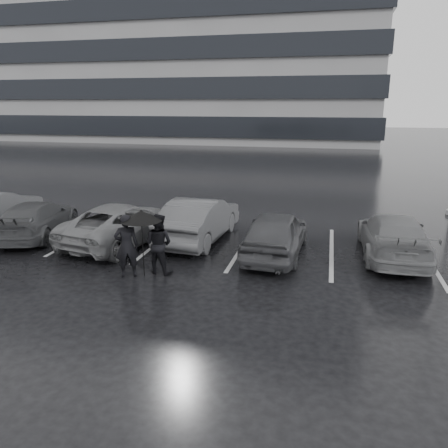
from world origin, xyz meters
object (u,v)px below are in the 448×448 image
car_main (276,233)px  car_west_a (199,219)px  pedestrian_right (158,244)px  pedestrian_left (127,246)px  car_west_b (122,223)px  car_east (393,236)px  car_west_c (37,219)px

car_main → car_west_a: (-2.66, 0.91, 0.04)m
car_main → pedestrian_right: (-2.89, -2.16, 0.13)m
pedestrian_left → car_west_a: bearing=-131.9°
car_west_a → pedestrian_right: 3.08m
car_main → pedestrian_left: 4.45m
car_west_b → car_east: car_west_b is taller
car_east → car_west_c: bearing=2.4°
pedestrian_right → car_main: bearing=-134.2°
pedestrian_right → car_west_c: bearing=-13.2°
car_main → car_west_b: 5.07m
pedestrian_left → car_west_c: bearing=-56.8°
car_west_c → car_east: size_ratio=0.95×
car_west_b → car_west_c: bearing=11.1°
car_west_b → pedestrian_left: pedestrian_left is taller
car_main → car_west_b: size_ratio=0.86×
car_west_a → pedestrian_right: (-0.23, -3.07, 0.09)m
car_west_c → pedestrian_right: pedestrian_right is taller
car_west_b → car_east: (8.50, 0.59, -0.01)m
car_main → pedestrian_left: pedestrian_left is taller
car_main → pedestrian_left: bearing=38.8°
car_main → pedestrian_left: (-3.60, -2.62, 0.16)m
car_west_b → pedestrian_right: (2.18, -2.26, 0.17)m
car_west_a → car_west_c: car_west_a is taller
car_west_a → pedestrian_right: bearing=89.4°
car_east → car_west_b: bearing=3.1°
car_main → car_east: 3.50m
car_main → car_west_c: 8.25m
car_east → pedestrian_left: bearing=24.4°
car_west_a → pedestrian_right: size_ratio=2.69×
car_main → car_west_a: size_ratio=0.91×
car_west_b → pedestrian_right: bearing=144.0°
car_east → pedestrian_right: 6.93m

